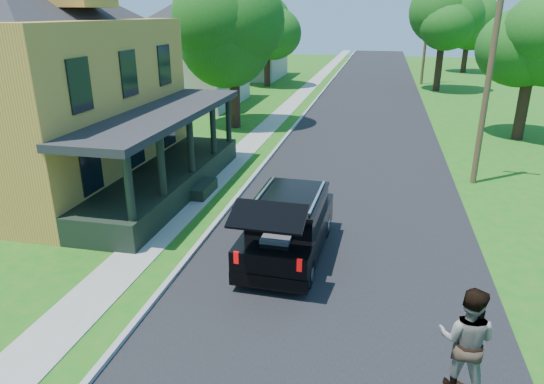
% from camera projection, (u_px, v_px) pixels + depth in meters
% --- Properties ---
extents(ground, '(140.00, 140.00, 0.00)m').
position_uv_depth(ground, '(329.00, 298.00, 11.64)').
color(ground, '#136113').
rests_on(ground, ground).
extents(street, '(8.00, 120.00, 0.02)m').
position_uv_depth(street, '(365.00, 123.00, 29.93)').
color(street, black).
rests_on(street, ground).
extents(curb, '(0.15, 120.00, 0.12)m').
position_uv_depth(curb, '(300.00, 120.00, 30.76)').
color(curb, gray).
rests_on(curb, ground).
extents(sidewalk, '(1.30, 120.00, 0.03)m').
position_uv_depth(sidewalk, '(276.00, 119.00, 31.07)').
color(sidewalk, gray).
rests_on(sidewalk, ground).
extents(front_walk, '(6.50, 1.20, 0.03)m').
position_uv_depth(front_walk, '(105.00, 187.00, 19.07)').
color(front_walk, gray).
rests_on(front_walk, ground).
extents(main_house, '(15.56, 15.56, 10.10)m').
position_uv_depth(main_house, '(9.00, 56.00, 18.02)').
color(main_house, gold).
rests_on(main_house, ground).
extents(neighbor_house_mid, '(12.78, 12.78, 8.30)m').
position_uv_depth(neighbor_house_mid, '(181.00, 45.00, 34.88)').
color(neighbor_house_mid, '#A49F91').
rests_on(neighbor_house_mid, ground).
extents(neighbor_house_far, '(12.78, 12.78, 8.30)m').
position_uv_depth(neighbor_house_far, '(242.00, 35.00, 49.51)').
color(neighbor_house_far, '#A49F91').
rests_on(neighbor_house_far, ground).
extents(black_suv, '(2.03, 5.02, 2.32)m').
position_uv_depth(black_suv, '(288.00, 226.00, 13.41)').
color(black_suv, black).
rests_on(black_suv, ground).
extents(skateboarder, '(1.11, 0.98, 1.92)m').
position_uv_depth(skateboarder, '(466.00, 340.00, 7.88)').
color(skateboarder, black).
rests_on(skateboarder, ground).
extents(tree_left_mid, '(6.82, 6.59, 9.09)m').
position_uv_depth(tree_left_mid, '(232.00, 24.00, 26.90)').
color(tree_left_mid, black).
rests_on(tree_left_mid, ground).
extents(tree_left_far, '(6.12, 5.88, 8.49)m').
position_uv_depth(tree_left_far, '(267.00, 23.00, 42.75)').
color(tree_left_far, black).
rests_on(tree_left_far, ground).
extents(tree_right_near, '(5.65, 5.39, 8.12)m').
position_uv_depth(tree_right_near, '(534.00, 36.00, 24.44)').
color(tree_right_near, black).
rests_on(tree_right_near, ground).
extents(tree_right_mid, '(6.13, 6.27, 8.95)m').
position_uv_depth(tree_right_mid, '(444.00, 16.00, 40.10)').
color(tree_right_mid, black).
rests_on(tree_right_mid, ground).
extents(tree_right_far, '(6.73, 6.87, 8.43)m').
position_uv_depth(tree_right_far, '(469.00, 23.00, 53.01)').
color(tree_right_far, black).
rests_on(tree_right_far, ground).
extents(utility_pole_near, '(1.41, 0.26, 8.39)m').
position_uv_depth(utility_pole_near, '(490.00, 73.00, 18.02)').
color(utility_pole_near, '#453620').
rests_on(utility_pole_near, ground).
extents(utility_pole_far, '(1.57, 0.29, 9.90)m').
position_uv_depth(utility_pole_far, '(427.00, 28.00, 44.35)').
color(utility_pole_far, '#453620').
rests_on(utility_pole_far, ground).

